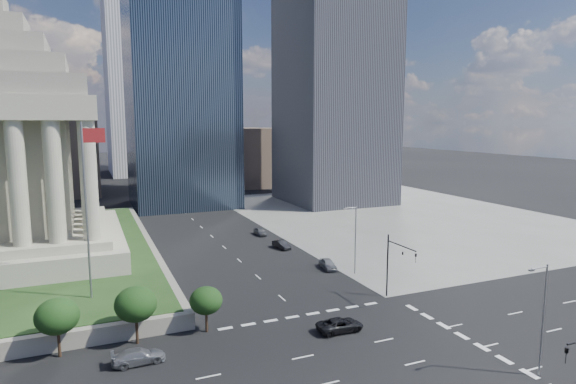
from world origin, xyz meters
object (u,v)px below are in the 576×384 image
flagpole (87,201)px  parked_sedan_near (328,264)px  street_lamp_south (542,314)px  suv_grey (139,356)px  pickup_truck (340,325)px  traffic_signal_ne (396,260)px  street_lamp_north (354,236)px  parked_sedan_mid (281,245)px  parked_sedan_far (260,231)px

flagpole → parked_sedan_near: (32.81, 4.61, -12.36)m
flagpole → street_lamp_south: (35.16, -30.00, -7.45)m
suv_grey → pickup_truck: bearing=-94.4°
traffic_signal_ne → street_lamp_north: street_lamp_north is taller
traffic_signal_ne → street_lamp_north: (0.83, 11.30, 0.41)m
pickup_truck → parked_sedan_near: bearing=-23.1°
flagpole → parked_sedan_near: bearing=8.0°
flagpole → street_lamp_north: flagpole is taller
suv_grey → street_lamp_north: bearing=-65.5°
traffic_signal_ne → pickup_truck: 12.54m
street_lamp_south → parked_sedan_mid: street_lamp_south is taller
traffic_signal_ne → parked_sedan_far: size_ratio=1.88×
street_lamp_north → suv_grey: size_ratio=2.10×
traffic_signal_ne → suv_grey: (-30.80, -3.92, -4.56)m
traffic_signal_ne → pickup_truck: traffic_signal_ne is taller
flagpole → pickup_truck: (23.80, -15.37, -12.42)m
parked_sedan_mid → parked_sedan_near: bearing=-90.1°
parked_sedan_far → parked_sedan_mid: bearing=-88.8°
flagpole → pickup_truck: bearing=-32.8°
traffic_signal_ne → parked_sedan_mid: size_ratio=1.87×
pickup_truck → suv_grey: 20.30m
parked_sedan_far → flagpole: bearing=-135.2°
street_lamp_south → flagpole: bearing=139.5°
parked_sedan_near → suv_grey: bearing=-137.7°
parked_sedan_mid → parked_sedan_far: size_ratio=1.00×
flagpole → parked_sedan_near: size_ratio=4.52×
parked_sedan_mid → parked_sedan_far: bearing=81.6°
parked_sedan_far → parked_sedan_near: bearing=-84.2°
suv_grey → flagpole: bearing=12.7°
parked_sedan_near → traffic_signal_ne: bearing=-74.6°
parked_sedan_near → parked_sedan_far: (-1.99, 24.71, -0.03)m
parked_sedan_near → parked_sedan_mid: (-1.99, 13.68, -0.05)m
pickup_truck → street_lamp_north: bearing=-33.6°
suv_grey → parked_sedan_mid: bearing=-41.2°
flagpole → traffic_signal_ne: 36.69m
flagpole → pickup_truck: flagpole is taller
parked_sedan_near → parked_sedan_mid: size_ratio=1.04×
flagpole → traffic_signal_ne: flagpole is taller
street_lamp_south → suv_grey: bearing=153.5°
suv_grey → parked_sedan_near: size_ratio=1.08×
pickup_truck → parked_sedan_far: bearing=-7.8°
street_lamp_south → street_lamp_north: 31.00m
street_lamp_south → parked_sedan_mid: bearing=95.1°
flagpole → pickup_truck: 30.93m
street_lamp_south → parked_sedan_far: street_lamp_south is taller
street_lamp_south → parked_sedan_far: (-4.33, 59.33, -4.94)m
pickup_truck → parked_sedan_near: parked_sedan_near is taller
street_lamp_north → parked_sedan_mid: bearing=104.1°
traffic_signal_ne → parked_sedan_far: bearing=95.0°
suv_grey → parked_sedan_mid: size_ratio=1.12×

